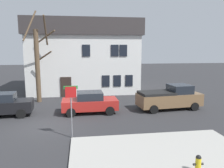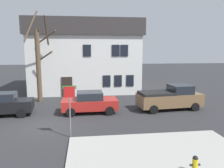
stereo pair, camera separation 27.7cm
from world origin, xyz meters
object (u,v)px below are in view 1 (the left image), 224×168
object	(u,v)px
building_main	(84,56)
tree_bare_mid	(38,61)
car_black_sedan	(1,105)
street_sign_pole	(71,102)
pickup_truck_brown	(170,97)
fire_hydrant	(198,163)
car_red_sedan	(90,102)

from	to	relation	value
building_main	tree_bare_mid	size ratio (longest dim) A/B	1.48
car_black_sedan	street_sign_pole	bearing A→B (deg)	-42.01
tree_bare_mid	pickup_truck_brown	xyz separation A→B (m)	(11.16, -4.24, -2.85)
fire_hydrant	street_sign_pole	world-z (taller)	street_sign_pole
fire_hydrant	street_sign_pole	size ratio (longest dim) A/B	0.23
car_black_sedan	car_red_sedan	size ratio (longest dim) A/B	1.06
tree_bare_mid	fire_hydrant	distance (m)	16.35
car_black_sedan	fire_hydrant	bearing A→B (deg)	-41.50
building_main	tree_bare_mid	world-z (taller)	tree_bare_mid
fire_hydrant	car_black_sedan	bearing A→B (deg)	138.50
pickup_truck_brown	street_sign_pole	bearing A→B (deg)	-147.58
car_black_sedan	street_sign_pole	world-z (taller)	street_sign_pole
car_red_sedan	fire_hydrant	size ratio (longest dim) A/B	6.18
car_red_sedan	tree_bare_mid	bearing A→B (deg)	136.05
pickup_truck_brown	fire_hydrant	world-z (taller)	pickup_truck_brown
building_main	pickup_truck_brown	distance (m)	12.70
pickup_truck_brown	street_sign_pole	size ratio (longest dim) A/B	1.82
building_main	tree_bare_mid	bearing A→B (deg)	-125.91
fire_hydrant	pickup_truck_brown	bearing A→B (deg)	73.73
building_main	car_black_sedan	bearing A→B (deg)	-121.36
tree_bare_mid	street_sign_pole	size ratio (longest dim) A/B	2.88
car_black_sedan	street_sign_pole	distance (m)	7.28
building_main	tree_bare_mid	xyz separation A→B (m)	(-4.34, -5.99, -0.32)
building_main	street_sign_pole	xyz separation A→B (m)	(-0.99, -15.19, -2.09)
car_red_sedan	pickup_truck_brown	bearing A→B (deg)	1.39
pickup_truck_brown	street_sign_pole	world-z (taller)	street_sign_pole
car_black_sedan	car_red_sedan	world-z (taller)	car_black_sedan
pickup_truck_brown	fire_hydrant	bearing A→B (deg)	-106.27
street_sign_pole	fire_hydrant	bearing A→B (deg)	-40.95
fire_hydrant	tree_bare_mid	bearing A→B (deg)	121.77
tree_bare_mid	street_sign_pole	xyz separation A→B (m)	(3.35, -9.20, -1.76)
building_main	fire_hydrant	xyz separation A→B (m)	(4.09, -19.60, -3.67)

